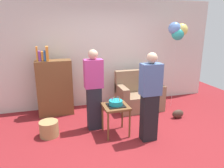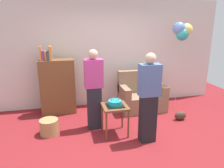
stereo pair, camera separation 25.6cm
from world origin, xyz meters
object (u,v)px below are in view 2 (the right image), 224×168
bookshelf (58,86)px  balloon_bunch (183,31)px  side_table (115,110)px  person_blowing_candles (94,89)px  couch (141,96)px  birthday_cake (115,103)px  wicker_basket (49,127)px  person_holding_cake (149,98)px  handbag (180,116)px

bookshelf → balloon_bunch: balloon_bunch is taller
side_table → person_blowing_candles: 0.59m
person_blowing_candles → balloon_bunch: (2.22, 0.64, 1.10)m
couch → birthday_cake: (-0.95, -1.09, 0.30)m
couch → balloon_bunch: 1.84m
bookshelf → wicker_basket: size_ratio=4.48×
side_table → person_holding_cake: (0.52, -0.37, 0.33)m
handbag → balloon_bunch: 1.99m
couch → balloon_bunch: (0.92, -0.11, 1.59)m
birthday_cake → wicker_basket: birthday_cake is taller
handbag → balloon_bunch: bearing=67.8°
person_blowing_candles → balloon_bunch: balloon_bunch is taller
bookshelf → handbag: bearing=-21.5°
bookshelf → person_blowing_candles: (0.73, -0.99, 0.16)m
birthday_cake → balloon_bunch: size_ratio=0.15×
person_blowing_candles → handbag: person_blowing_candles is taller
couch → side_table: size_ratio=1.87×
birthday_cake → person_blowing_candles: (-0.35, 0.34, 0.19)m
wicker_basket → couch: bearing=20.3°
couch → side_table: bearing=-131.0°
person_holding_cake → birthday_cake: bearing=-37.9°
couch → birthday_cake: bearing=-131.0°
person_holding_cake → couch: bearing=-108.7°
bookshelf → balloon_bunch: size_ratio=0.76×
birthday_cake → balloon_bunch: 2.48m
person_blowing_candles → bookshelf: bearing=137.4°
wicker_basket → birthday_cake: bearing=-12.4°
couch → person_holding_cake: 1.61m
bookshelf → side_table: bearing=-50.9°
birthday_cake → person_blowing_candles: size_ratio=0.20×
person_holding_cake → wicker_basket: bearing=-22.4°
bookshelf → wicker_basket: bookshelf is taller
balloon_bunch → wicker_basket: bearing=-167.2°
birthday_cake → person_blowing_candles: bearing=135.2°
side_table → bookshelf: bearing=129.1°
person_holding_cake → balloon_bunch: (1.36, 1.36, 1.10)m
person_blowing_candles → person_holding_cake: size_ratio=1.00×
bookshelf → handbag: size_ratio=5.77×
person_holding_cake → handbag: bearing=-151.0°
person_holding_cake → side_table: bearing=-37.9°
person_blowing_candles → balloon_bunch: size_ratio=0.76×
person_blowing_candles → wicker_basket: bearing=-164.9°
birthday_cake → balloon_bunch: (1.88, 0.98, 1.29)m
person_blowing_candles → person_holding_cake: (0.87, -0.72, 0.00)m
side_table → couch: bearing=49.0°
couch → wicker_basket: 2.36m
side_table → person_blowing_candles: size_ratio=0.36×
birthday_cake → wicker_basket: bearing=167.6°
person_holding_cake → wicker_basket: person_holding_cake is taller
couch → balloon_bunch: balloon_bunch is taller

